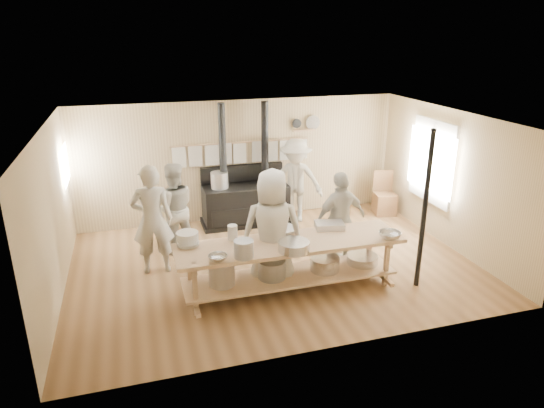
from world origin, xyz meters
The scene contains 24 objects.
ground centered at (0.00, 0.00, 0.00)m, with size 7.00×7.00×0.00m, color brown.
room_shell centered at (0.00, 0.00, 1.62)m, with size 7.00×7.00×7.00m.
window_right centered at (3.47, 0.60, 1.50)m, with size 0.09×1.50×1.65m.
left_opening centered at (-3.45, 2.00, 1.60)m, with size 0.00×0.90×0.90m.
stove centered at (-0.01, 2.12, 0.52)m, with size 1.90×0.75×2.60m.
towel_rail centered at (0.00, 2.40, 1.55)m, with size 3.00×0.04×0.47m.
back_wall_shelf centered at (1.46, 2.43, 2.00)m, with size 0.63×0.14×0.32m.
prep_table centered at (-0.01, -0.90, 0.52)m, with size 3.60×0.90×0.85m.
support_post centered at (2.05, -1.35, 1.30)m, with size 0.08×0.08×2.60m, color black.
cook_far_left centered at (-2.02, 0.38, 0.96)m, with size 0.70×0.46×1.91m, color #B8B3A3.
cook_left centered at (-1.61, 1.07, 0.87)m, with size 0.84×0.66×1.73m, color #B8B3A3.
cook_center centered at (-0.24, -0.71, 0.99)m, with size 0.97×0.63×1.98m, color #B8B3A3.
cook_right centered at (1.14, -0.25, 0.85)m, with size 1.00×0.42×1.70m, color #B8B3A3.
cook_by_window centered at (1.07, 1.95, 0.91)m, with size 1.18×0.68×1.82m, color #B8B3A3.
chair centered at (3.15, 1.77, 0.29)m, with size 0.53×0.53×0.98m.
bowl_white_a centered at (-1.55, -0.62, 0.89)m, with size 0.34×0.34×0.08m, color silver.
bowl_steel_a centered at (-1.20, -1.23, 0.89)m, with size 0.28×0.28×0.09m, color silver.
bowl_white_b centered at (-0.01, -0.57, 0.90)m, with size 0.42×0.42×0.10m, color silver.
bowl_steel_b centered at (1.55, -1.23, 0.91)m, with size 0.35×0.35×0.11m, color silver.
roasting_pan centered at (0.80, -0.57, 0.90)m, with size 0.47×0.31×0.10m, color #B2B2B7.
mixing_bowl_large centered at (-0.06, -1.23, 0.93)m, with size 0.47×0.47×0.15m, color silver.
bucket_galv centered at (-0.82, -1.23, 0.98)m, with size 0.29×0.29×0.27m, color gray.
deep_bowl_enamel centered at (-1.55, -0.57, 0.96)m, with size 0.34×0.34×0.21m, color silver.
pitcher centered at (-0.85, -0.57, 0.97)m, with size 0.15×0.15×0.24m, color silver.
Camera 1 is at (-2.23, -7.44, 3.97)m, focal length 32.00 mm.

